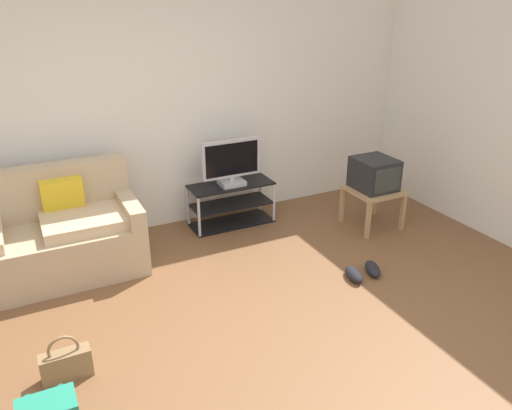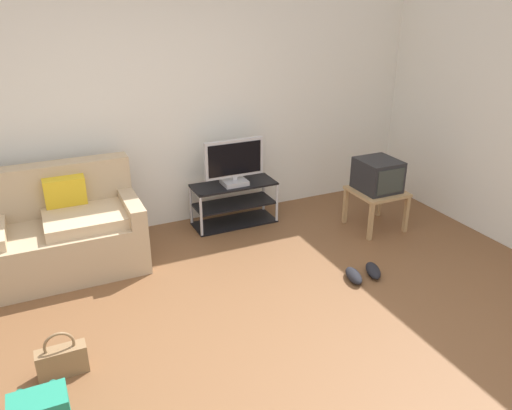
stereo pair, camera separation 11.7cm
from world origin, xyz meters
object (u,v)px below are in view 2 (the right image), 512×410
Objects in this scene: flat_tv at (234,163)px; side_table at (377,196)px; tv_stand at (234,204)px; crt_tv at (378,175)px; sneakers_pair at (363,273)px; couch at (28,239)px; handbag at (62,360)px.

flat_tv is 1.55m from side_table.
tv_stand is 2.10× the size of crt_tv.
tv_stand reaches higher than sneakers_pair.
flat_tv is 1.61× the size of sneakers_pair.
sneakers_pair is at bearing -26.27° from couch.
tv_stand is at bearing 90.00° from flat_tv.
side_table is 1.20× the size of crt_tv.
handbag is at bearing -138.71° from tv_stand.
couch is at bearing -174.51° from flat_tv.
side_table is 1.55× the size of handbag.
flat_tv reaches higher than side_table.
side_table is 3.44m from handbag.
side_table is at bearing -27.87° from flat_tv.
flat_tv is at bearing -90.00° from tv_stand.
flat_tv reaches higher than couch.
couch is 4.86× the size of sneakers_pair.
sneakers_pair is at bearing 3.73° from handbag.
couch reaches higher than crt_tv.
flat_tv is 1.51× the size of crt_tv.
side_table is at bearing -28.61° from tv_stand.
couch is 3.44m from side_table.
couch reaches higher than handbag.
couch is 2.08m from tv_stand.
couch is 3.80× the size of side_table.
crt_tv reaches higher than tv_stand.
sneakers_pair is (0.61, -1.52, -0.66)m from flat_tv.
flat_tv is 1.26× the size of side_table.
crt_tv is at bearing 16.87° from handbag.
tv_stand is at bearing 6.10° from couch.
couch is 3.03× the size of flat_tv.
couch is 3.45m from crt_tv.
crt_tv reaches higher than side_table.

